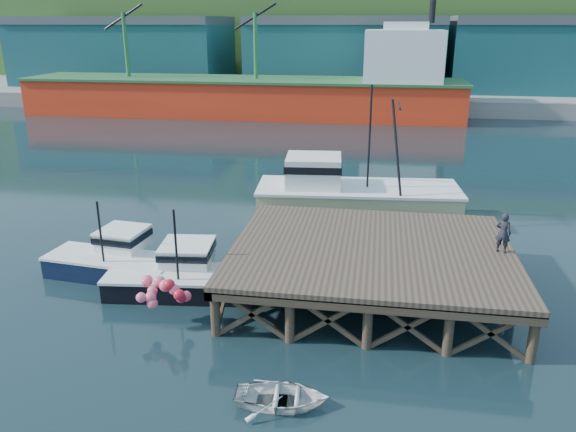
% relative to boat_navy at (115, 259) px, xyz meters
% --- Properties ---
extents(ground, '(300.00, 300.00, 0.00)m').
position_rel_boat_navy_xyz_m(ground, '(6.41, 0.12, -0.78)').
color(ground, black).
rests_on(ground, ground).
extents(wharf, '(12.00, 10.00, 2.62)m').
position_rel_boat_navy_xyz_m(wharf, '(11.91, -0.07, 1.16)').
color(wharf, brown).
rests_on(wharf, ground).
extents(far_quay, '(160.00, 40.00, 2.00)m').
position_rel_boat_navy_xyz_m(far_quay, '(6.41, 70.12, 0.22)').
color(far_quay, gray).
rests_on(far_quay, ground).
extents(warehouse_left, '(32.00, 16.00, 9.00)m').
position_rel_boat_navy_xyz_m(warehouse_left, '(-28.59, 65.12, 5.72)').
color(warehouse_left, '#18494F').
rests_on(warehouse_left, far_quay).
extents(warehouse_mid, '(28.00, 16.00, 9.00)m').
position_rel_boat_navy_xyz_m(warehouse_mid, '(6.41, 65.12, 5.72)').
color(warehouse_mid, '#18494F').
rests_on(warehouse_mid, far_quay).
extents(warehouse_right, '(30.00, 16.00, 9.00)m').
position_rel_boat_navy_xyz_m(warehouse_right, '(36.41, 65.12, 5.72)').
color(warehouse_right, '#18494F').
rests_on(warehouse_right, far_quay).
extents(cargo_ship, '(55.50, 10.00, 13.75)m').
position_rel_boat_navy_xyz_m(cargo_ship, '(-2.05, 48.12, 2.53)').
color(cargo_ship, red).
rests_on(cargo_ship, ground).
extents(hillside, '(220.00, 50.00, 22.00)m').
position_rel_boat_navy_xyz_m(hillside, '(6.41, 100.12, 10.22)').
color(hillside, '#2D511E').
rests_on(hillside, ground).
extents(boat_navy, '(6.40, 3.69, 3.87)m').
position_rel_boat_navy_xyz_m(boat_navy, '(0.00, 0.00, 0.00)').
color(boat_navy, black).
rests_on(boat_navy, ground).
extents(boat_black, '(6.84, 5.71, 4.09)m').
position_rel_boat_navy_xyz_m(boat_black, '(3.77, -1.14, -0.03)').
color(boat_black, black).
rests_on(boat_black, ground).
extents(trawler, '(12.28, 5.23, 8.02)m').
position_rel_boat_navy_xyz_m(trawler, '(10.65, 9.75, 0.87)').
color(trawler, '#D1C787').
rests_on(trawler, ground).
extents(dinghy, '(3.06, 2.29, 0.60)m').
position_rel_boat_navy_xyz_m(dinghy, '(9.40, -8.27, -0.48)').
color(dinghy, silver).
rests_on(dinghy, ground).
extents(dockworker, '(0.74, 0.64, 1.73)m').
position_rel_boat_navy_xyz_m(dockworker, '(17.31, 0.37, 2.21)').
color(dockworker, black).
rests_on(dockworker, wharf).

